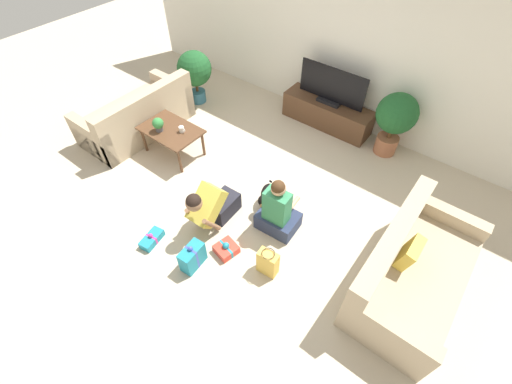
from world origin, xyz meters
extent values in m
plane|color=beige|center=(0.00, 0.00, 0.00)|extent=(16.00, 16.00, 0.00)
cube|color=white|center=(0.00, 2.63, 1.30)|extent=(8.40, 0.06, 2.60)
cube|color=tan|center=(-2.43, 0.20, 0.21)|extent=(0.93, 1.86, 0.42)
cube|color=tan|center=(-2.07, 0.20, 0.63)|extent=(0.20, 1.86, 0.42)
cube|color=tan|center=(-2.43, 1.05, 0.30)|extent=(0.93, 0.16, 0.60)
cube|color=tan|center=(-2.43, -0.65, 0.30)|extent=(0.93, 0.16, 0.60)
cube|color=#9E4293|center=(-2.27, 0.50, 0.58)|extent=(0.18, 0.34, 0.32)
cube|color=#EACC4C|center=(-2.27, -0.10, 0.58)|extent=(0.18, 0.34, 0.32)
cube|color=tan|center=(2.43, 0.18, 0.21)|extent=(0.93, 1.86, 0.42)
cube|color=tan|center=(2.07, 0.18, 0.63)|extent=(0.20, 1.86, 0.42)
cube|color=tan|center=(2.43, -0.67, 0.30)|extent=(0.93, 0.16, 0.60)
cube|color=tan|center=(2.43, 1.02, 0.30)|extent=(0.93, 0.16, 0.60)
cube|color=#EACC4C|center=(2.27, 0.18, 0.58)|extent=(0.18, 0.34, 0.32)
cube|color=brown|center=(-1.47, 0.15, 0.46)|extent=(0.94, 0.63, 0.03)
cylinder|color=brown|center=(-1.89, -0.10, 0.22)|extent=(0.04, 0.04, 0.44)
cylinder|color=brown|center=(-1.06, -0.10, 0.22)|extent=(0.04, 0.04, 0.44)
cylinder|color=brown|center=(-1.89, 0.41, 0.22)|extent=(0.04, 0.04, 0.44)
cylinder|color=brown|center=(-1.06, 0.41, 0.22)|extent=(0.04, 0.04, 0.44)
cube|color=brown|center=(0.08, 2.33, 0.23)|extent=(1.57, 0.45, 0.45)
cube|color=black|center=(0.08, 2.33, 0.48)|extent=(0.41, 0.20, 0.05)
cube|color=black|center=(0.08, 2.33, 0.79)|extent=(1.17, 0.03, 0.57)
cylinder|color=#336B84|center=(-2.23, 1.48, 0.11)|extent=(0.29, 0.29, 0.22)
cylinder|color=brown|center=(-2.23, 1.48, 0.31)|extent=(0.05, 0.05, 0.19)
sphere|color=#1E5628|center=(-2.23, 1.48, 0.67)|extent=(0.62, 0.62, 0.62)
cylinder|color=#A36042|center=(1.21, 2.28, 0.15)|extent=(0.35, 0.35, 0.29)
cylinder|color=brown|center=(1.21, 2.28, 0.39)|extent=(0.06, 0.06, 0.19)
sphere|color=#1E5628|center=(1.21, 2.28, 0.74)|extent=(0.62, 0.62, 0.62)
cube|color=#23232D|center=(-0.01, -0.31, 0.14)|extent=(0.31, 0.45, 0.28)
cube|color=gold|center=(0.00, -0.60, 0.44)|extent=(0.34, 0.53, 0.48)
sphere|color=#8E6647|center=(0.01, -0.80, 0.67)|extent=(0.20, 0.20, 0.20)
sphere|color=black|center=(0.01, -0.80, 0.70)|extent=(0.19, 0.19, 0.19)
cylinder|color=#8E6647|center=(-0.13, -0.71, 0.25)|extent=(0.07, 0.28, 0.43)
cylinder|color=#8E6647|center=(0.15, -0.69, 0.25)|extent=(0.07, 0.28, 0.43)
cube|color=#283351|center=(0.72, -0.04, 0.12)|extent=(0.55, 0.44, 0.24)
cube|color=#338456|center=(0.72, -0.10, 0.47)|extent=(0.33, 0.22, 0.47)
sphere|color=tan|center=(0.72, -0.09, 0.79)|extent=(0.18, 0.18, 0.18)
sphere|color=#472D19|center=(0.72, -0.10, 0.82)|extent=(0.17, 0.17, 0.17)
cylinder|color=tan|center=(0.84, 0.11, 0.40)|extent=(0.07, 0.26, 0.06)
cylinder|color=tan|center=(0.58, 0.10, 0.40)|extent=(0.07, 0.26, 0.06)
ellipsoid|color=black|center=(0.36, 0.20, 0.21)|extent=(0.28, 0.35, 0.20)
sphere|color=black|center=(0.44, 0.02, 0.26)|extent=(0.17, 0.17, 0.17)
sphere|color=olive|center=(0.46, -0.04, 0.25)|extent=(0.08, 0.08, 0.08)
cylinder|color=black|center=(0.29, 0.38, 0.25)|extent=(0.07, 0.11, 0.12)
cylinder|color=olive|center=(0.35, 0.09, 0.06)|extent=(0.04, 0.04, 0.12)
cylinder|color=olive|center=(0.45, 0.13, 0.06)|extent=(0.04, 0.04, 0.12)
cylinder|color=olive|center=(0.27, 0.28, 0.06)|extent=(0.04, 0.04, 0.12)
cylinder|color=olive|center=(0.37, 0.32, 0.06)|extent=(0.04, 0.04, 0.12)
cube|color=red|center=(0.44, -0.77, 0.05)|extent=(0.30, 0.30, 0.11)
cube|color=teal|center=(0.44, -0.77, 0.05)|extent=(0.25, 0.08, 0.11)
sphere|color=teal|center=(0.44, -0.77, 0.13)|extent=(0.09, 0.09, 0.09)
cube|color=teal|center=(-0.42, -1.24, 0.05)|extent=(0.22, 0.35, 0.10)
cube|color=#CC3389|center=(-0.42, -1.24, 0.05)|extent=(0.16, 0.06, 0.10)
sphere|color=#CC3389|center=(-0.42, -1.24, 0.13)|extent=(0.06, 0.06, 0.06)
cube|color=teal|center=(0.24, -1.15, 0.16)|extent=(0.19, 0.34, 0.32)
cube|color=#3D51BC|center=(0.24, -1.15, 0.16)|extent=(0.17, 0.04, 0.33)
sphere|color=#3D51BC|center=(0.24, -1.15, 0.35)|extent=(0.06, 0.06, 0.06)
cube|color=#E5B74C|center=(1.01, -0.67, 0.18)|extent=(0.25, 0.15, 0.37)
torus|color=#4C3823|center=(1.01, -0.67, 0.39)|extent=(0.17, 0.17, 0.01)
cylinder|color=silver|center=(-1.29, 0.22, 0.52)|extent=(0.08, 0.08, 0.09)
torus|color=silver|center=(-1.24, 0.22, 0.52)|extent=(0.06, 0.01, 0.06)
cylinder|color=#4C4C51|center=(-1.58, 0.03, 0.51)|extent=(0.11, 0.11, 0.07)
sphere|color=#337F3D|center=(-1.58, 0.03, 0.61)|extent=(0.17, 0.17, 0.17)
camera|label=1|loc=(2.18, -2.40, 3.73)|focal=24.00mm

